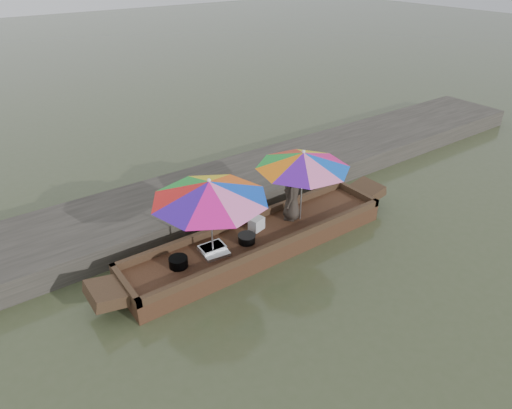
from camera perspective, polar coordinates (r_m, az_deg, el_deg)
water at (r=9.24m, az=0.36°, el=-5.65°), size 80.00×80.00×0.00m
dock at (r=10.70m, az=-6.57°, el=1.04°), size 22.00×2.20×0.50m
boat_hull at (r=9.14m, az=0.37°, el=-4.75°), size 5.62×1.20×0.35m
cooking_pot at (r=8.28m, az=-9.68°, el=-7.12°), size 0.34×0.34×0.18m
tray_crayfish at (r=8.63m, az=-5.50°, el=-5.44°), size 0.49×0.35×0.09m
tray_scallop at (r=8.51m, az=-5.03°, el=-6.12°), size 0.51×0.38×0.06m
charcoal_grill at (r=8.79m, az=-1.17°, el=-4.33°), size 0.32×0.32×0.15m
supply_bag at (r=9.15m, az=0.05°, el=-2.42°), size 0.33×0.28×0.26m
vendor at (r=9.34m, az=4.54°, el=1.26°), size 0.64×0.64×1.12m
umbrella_bow at (r=8.15m, az=-5.64°, el=-1.67°), size 2.36×2.36×1.55m
umbrella_stern at (r=9.23m, az=5.74°, el=2.33°), size 2.25×2.25×1.55m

